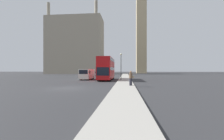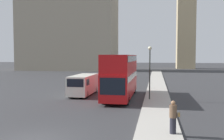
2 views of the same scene
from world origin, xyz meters
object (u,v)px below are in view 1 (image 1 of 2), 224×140
(clock_tower, at_px, (141,11))
(white_van, at_px, (87,74))
(red_double_decker_bus, at_px, (107,68))
(parked_sedan, at_px, (98,74))
(pedestrian, at_px, (131,78))
(street_lamp, at_px, (121,62))

(clock_tower, relative_size, white_van, 12.73)
(red_double_decker_bus, xyz_separation_m, parked_sedan, (-5.70, 21.06, -1.84))
(pedestrian, distance_m, parked_sedan, 34.34)
(white_van, xyz_separation_m, parked_sedan, (-1.36, 20.03, -0.56))
(red_double_decker_bus, bearing_deg, pedestrian, -68.94)
(street_lamp, bearing_deg, white_van, 164.03)
(clock_tower, bearing_deg, white_van, -106.02)
(white_van, bearing_deg, clock_tower, 73.98)
(pedestrian, bearing_deg, white_van, 124.75)
(red_double_decker_bus, relative_size, white_van, 1.72)
(white_van, distance_m, parked_sedan, 20.08)
(pedestrian, distance_m, street_lamp, 11.06)
(red_double_decker_bus, distance_m, white_van, 4.64)
(white_van, relative_size, street_lamp, 1.14)
(pedestrian, xyz_separation_m, street_lamp, (-1.54, 10.66, 2.53))
(street_lamp, xyz_separation_m, parked_sedan, (-8.67, 22.12, -2.93))
(pedestrian, bearing_deg, street_lamp, 98.20)
(red_double_decker_bus, xyz_separation_m, white_van, (-4.33, 1.03, -1.28))
(red_double_decker_bus, relative_size, street_lamp, 1.96)
(clock_tower, xyz_separation_m, street_lamp, (-10.41, -63.84, -34.73))
(white_van, height_order, parked_sedan, white_van)
(clock_tower, distance_m, parked_sedan, 59.35)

